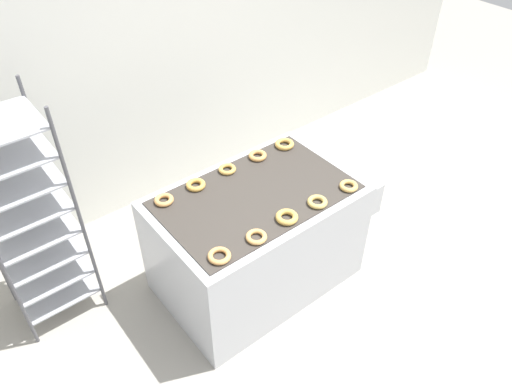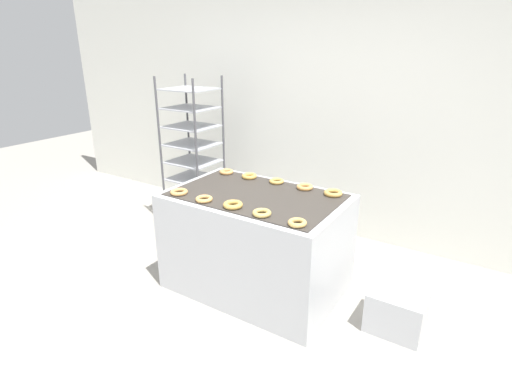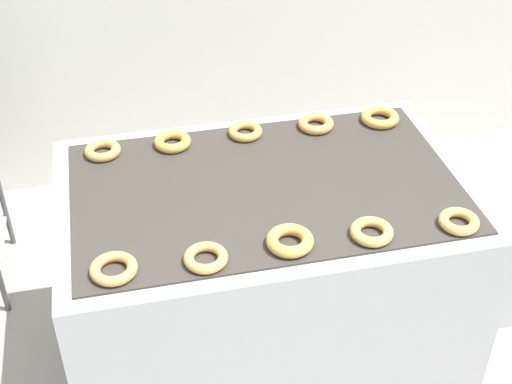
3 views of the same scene
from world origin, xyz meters
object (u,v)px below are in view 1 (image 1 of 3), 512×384
Objects in this scene: fryer_machine at (256,239)px; donut_far_center at (227,169)px; donut_near_leftmost at (219,256)px; donut_near_rightmost at (349,186)px; glaze_bin at (353,197)px; donut_far_left at (196,185)px; donut_near_center at (287,217)px; baking_rack_cart at (28,218)px; donut_near_left at (256,237)px; donut_far_leftmost at (164,200)px; donut_near_right at (317,202)px; donut_far_rightmost at (284,144)px; donut_far_right at (258,156)px.

fryer_machine is 0.55m from donut_far_center.
donut_near_leftmost is 1.09× the size of donut_near_rightmost.
glaze_bin is 2.92× the size of donut_far_left.
donut_far_left is (-0.81, 0.66, 0.00)m from donut_near_rightmost.
donut_far_center is (-0.00, 0.65, -0.00)m from donut_near_center.
donut_near_rightmost is (0.54, -0.34, 0.44)m from fryer_machine.
fryer_machine is 0.84× the size of baking_rack_cart.
donut_near_left is at bearing -2.35° from donut_near_leftmost.
fryer_machine is 9.67× the size of donut_near_center.
donut_near_right is at bearing -39.43° from donut_far_leftmost.
donut_far_rightmost is (0.78, 0.65, 0.00)m from donut_near_left.
donut_far_center is (-1.16, 0.24, 0.71)m from glaze_bin.
donut_far_left is at bearing 141.08° from donut_near_rightmost.
donut_far_rightmost is at bearing 30.98° from fryer_machine.
donut_near_rightmost is (0.28, -0.01, -0.00)m from donut_near_right.
donut_near_rightmost is 0.95× the size of donut_far_left.
donut_near_leftmost is at bearing -53.83° from baking_rack_cart.
donut_near_rightmost is 0.86m from donut_far_center.
donut_near_center is 1.00× the size of donut_far_rightmost.
donut_far_right is at bearing 67.17° from donut_near_center.
donut_near_right reaches higher than fryer_machine.
fryer_machine is at bearing -31.03° from donut_far_leftmost.
donut_near_left is 0.84m from donut_far_right.
donut_near_right is at bearing -68.64° from donut_far_center.
donut_near_right is 0.28m from donut_near_rightmost.
donut_near_leftmost is 0.27m from donut_near_left.
baking_rack_cart is at bearing 134.32° from donut_near_left.
donut_far_leftmost is at bearing 172.29° from glaze_bin.
donut_far_left is 0.27m from donut_far_center.
fryer_machine is at bearing 90.36° from donut_near_center.
donut_near_center is 1.14× the size of donut_near_rightmost.
fryer_machine is 10.68× the size of donut_near_left.
donut_far_rightmost is at bearing -1.81° from donut_far_center.
donut_near_rightmost is (0.54, -0.02, -0.00)m from donut_near_center.
donut_far_left is at bearing -21.67° from baking_rack_cart.
donut_far_center is at bearing 68.72° from donut_near_left.
donut_near_leftmost is (-1.68, -0.41, 0.71)m from glaze_bin.
baking_rack_cart is 12.94× the size of donut_far_leftmost.
donut_near_center reaches higher than donut_near_left.
donut_far_center is at bearing 2.69° from donut_far_left.
donut_near_leftmost is (-0.53, -0.32, 0.44)m from fryer_machine.
donut_far_leftmost is (-0.52, 0.32, 0.44)m from fryer_machine.
fryer_machine is at bearing -129.83° from donut_far_right.
glaze_bin is at bearing -9.14° from donut_far_left.
donut_far_leftmost is (-0.53, 0.63, -0.00)m from donut_near_center.
donut_far_center is (-0.00, 0.33, 0.44)m from fryer_machine.
donut_far_leftmost is at bearing 112.34° from donut_near_left.
donut_near_rightmost reaches higher than donut_near_left.
donut_far_center is at bearing 168.16° from glaze_bin.
donut_near_left is 0.90× the size of donut_far_rightmost.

